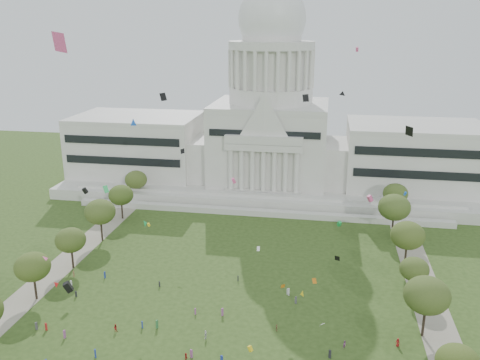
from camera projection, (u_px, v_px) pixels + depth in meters
capitol at (270, 134)px, 199.18m from camera, size 160.00×64.50×91.30m
path_left at (53, 273)px, 134.90m from camera, size 8.00×160.00×0.04m
path_right at (430, 306)px, 119.16m from camera, size 8.00×160.00×0.04m
row_tree_l_2 at (33, 267)px, 119.96m from camera, size 8.42×8.42×11.97m
row_tree_r_2 at (427, 295)px, 105.12m from camera, size 9.55×9.55×13.58m
row_tree_l_3 at (71, 240)px, 135.53m from camera, size 8.12×8.12×11.55m
row_tree_r_3 at (414, 269)px, 121.89m from camera, size 7.01×7.01×9.98m
row_tree_l_4 at (100, 212)px, 152.61m from camera, size 9.29×9.29×13.21m
row_tree_r_4 at (408, 235)px, 135.83m from camera, size 9.19×9.19×13.06m
row_tree_l_5 at (121, 195)px, 170.58m from camera, size 8.33×8.33×11.85m
row_tree_r_5 at (394, 207)px, 154.83m from camera, size 9.82×9.82×13.96m
row_tree_l_6 at (136, 180)px, 187.97m from camera, size 8.19×8.19×11.64m
row_tree_r_6 at (395, 194)px, 171.73m from camera, size 8.42×8.42×11.97m
person_0 at (398, 342)px, 104.14m from camera, size 1.07×0.98×1.84m
person_2 at (345, 344)px, 103.71m from camera, size 0.87×0.91×1.61m
person_4 at (206, 335)px, 106.63m from camera, size 0.72×1.21×2.00m
person_5 at (186, 357)px, 99.91m from camera, size 1.15×1.55×1.56m
person_8 at (115, 328)px, 109.17m from camera, size 0.91×0.62×1.77m
person_10 at (277, 328)px, 109.37m from camera, size 0.74×1.05×1.62m
distant_crowd at (159, 317)px, 113.15m from camera, size 66.83×40.86×1.93m
kite_swarm at (231, 240)px, 98.01m from camera, size 94.52×101.46×59.66m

